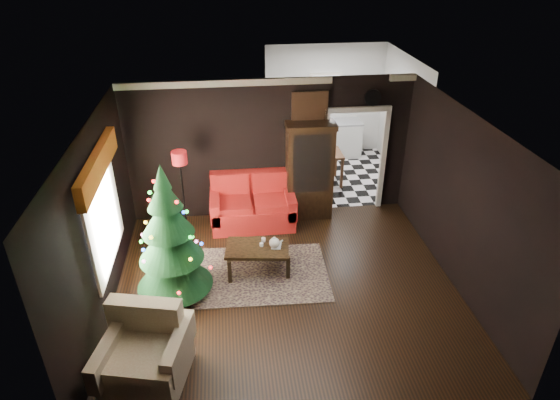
{
  "coord_description": "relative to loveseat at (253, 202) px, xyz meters",
  "views": [
    {
      "loc": [
        -0.85,
        -6.06,
        5.03
      ],
      "look_at": [
        0.0,
        0.9,
        1.15
      ],
      "focal_mm": 30.56,
      "sensor_mm": 36.0,
      "label": 1
    }
  ],
  "objects": [
    {
      "name": "ceiling",
      "position": [
        0.4,
        -2.05,
        2.3
      ],
      "size": [
        5.5,
        5.5,
        0.0
      ],
      "primitive_type": "plane",
      "rotation": [
        3.14,
        0.0,
        0.0
      ],
      "color": "white",
      "rests_on": "ground"
    },
    {
      "name": "cup_b",
      "position": [
        0.09,
        -1.36,
        0.02
      ],
      "size": [
        0.08,
        0.08,
        0.06
      ],
      "primitive_type": "cylinder",
      "rotation": [
        0.0,
        0.0,
        -0.19
      ],
      "color": "silver",
      "rests_on": "coffee_table"
    },
    {
      "name": "kitchen_floor",
      "position": [
        2.1,
        1.95,
        -0.5
      ],
      "size": [
        3.0,
        3.0,
        0.0
      ],
      "primitive_type": "plane",
      "color": "white",
      "rests_on": "ground"
    },
    {
      "name": "coffee_table",
      "position": [
        -0.03,
        -1.53,
        -0.25
      ],
      "size": [
        1.13,
        0.77,
        0.47
      ],
      "primitive_type": null,
      "rotation": [
        0.0,
        0.0,
        -0.14
      ],
      "color": "black",
      "rests_on": "rug"
    },
    {
      "name": "curio_cabinet",
      "position": [
        1.15,
        0.22,
        0.45
      ],
      "size": [
        0.9,
        0.45,
        1.9
      ],
      "primitive_type": null,
      "color": "black",
      "rests_on": "ground"
    },
    {
      "name": "wall_clock",
      "position": [
        2.35,
        0.4,
        1.88
      ],
      "size": [
        0.32,
        0.32,
        0.06
      ],
      "primitive_type": "cylinder",
      "color": "white",
      "rests_on": "wall_back"
    },
    {
      "name": "teapot",
      "position": [
        0.25,
        -1.57,
        0.08
      ],
      "size": [
        0.23,
        0.23,
        0.19
      ],
      "primitive_type": null,
      "rotation": [
        0.0,
        0.0,
        0.18
      ],
      "color": "silver",
      "rests_on": "coffee_table"
    },
    {
      "name": "floor_lamp",
      "position": [
        -1.29,
        -0.19,
        0.33
      ],
      "size": [
        0.32,
        0.32,
        1.77
      ],
      "primitive_type": null,
      "rotation": [
        0.0,
        0.0,
        0.06
      ],
      "color": "black",
      "rests_on": "ground"
    },
    {
      "name": "kitchen_counter",
      "position": [
        2.1,
        3.15,
        -0.05
      ],
      "size": [
        1.8,
        0.6,
        0.9
      ],
      "primitive_type": "cube",
      "color": "white",
      "rests_on": "ground"
    },
    {
      "name": "kitchen_window",
      "position": [
        2.1,
        3.4,
        1.2
      ],
      "size": [
        0.7,
        0.06,
        0.7
      ],
      "primitive_type": "cube",
      "color": "white",
      "rests_on": "ground"
    },
    {
      "name": "loveseat",
      "position": [
        0.0,
        0.0,
        0.0
      ],
      "size": [
        1.7,
        0.9,
        1.0
      ],
      "primitive_type": null,
      "color": "maroon",
      "rests_on": "ground"
    },
    {
      "name": "cup_a",
      "position": [
        0.04,
        -1.5,
        0.01
      ],
      "size": [
        0.08,
        0.08,
        0.05
      ],
      "primitive_type": "cylinder",
      "rotation": [
        0.0,
        0.0,
        0.41
      ],
      "color": "white",
      "rests_on": "coffee_table"
    },
    {
      "name": "painting",
      "position": [
        1.15,
        0.41,
        1.75
      ],
      "size": [
        0.62,
        0.05,
        0.52
      ],
      "primitive_type": "cube",
      "color": "#C48343",
      "rests_on": "wall_back"
    },
    {
      "name": "rug",
      "position": [
        0.02,
        -1.63,
        -0.49
      ],
      "size": [
        2.32,
        1.73,
        0.01
      ],
      "primitive_type": "cube",
      "rotation": [
        0.0,
        0.0,
        -0.04
      ],
      "color": "#342831",
      "rests_on": "ground"
    },
    {
      "name": "floor",
      "position": [
        0.4,
        -2.05,
        -0.5
      ],
      "size": [
        5.5,
        5.5,
        0.0
      ],
      "primitive_type": "plane",
      "color": "black",
      "rests_on": "ground"
    },
    {
      "name": "wall_right",
      "position": [
        3.15,
        -2.05,
        0.9
      ],
      "size": [
        0.0,
        5.5,
        5.5
      ],
      "primitive_type": "plane",
      "rotation": [
        1.57,
        0.0,
        -1.57
      ],
      "color": "black",
      "rests_on": "ground"
    },
    {
      "name": "wall_back",
      "position": [
        0.4,
        0.45,
        0.9
      ],
      "size": [
        5.5,
        0.0,
        5.5
      ],
      "primitive_type": "plane",
      "rotation": [
        1.57,
        0.0,
        0.0
      ],
      "color": "black",
      "rests_on": "ground"
    },
    {
      "name": "kitchen_table",
      "position": [
        1.8,
        1.65,
        -0.12
      ],
      "size": [
        0.7,
        0.7,
        0.75
      ],
      "primitive_type": null,
      "color": "brown",
      "rests_on": "ground"
    },
    {
      "name": "left_window",
      "position": [
        -2.31,
        -1.85,
        0.95
      ],
      "size": [
        0.05,
        1.6,
        1.4
      ],
      "primitive_type": "cube",
      "color": "white",
      "rests_on": "wall_left"
    },
    {
      "name": "wall_left",
      "position": [
        -2.35,
        -2.05,
        0.9
      ],
      "size": [
        0.0,
        5.5,
        5.5
      ],
      "primitive_type": "plane",
      "rotation": [
        1.57,
        0.0,
        1.57
      ],
      "color": "black",
      "rests_on": "ground"
    },
    {
      "name": "christmas_tree",
      "position": [
        -1.38,
        -1.93,
        0.55
      ],
      "size": [
        1.23,
        1.23,
        2.28
      ],
      "primitive_type": null,
      "rotation": [
        0.0,
        0.0,
        0.03
      ],
      "color": "black",
      "rests_on": "ground"
    },
    {
      "name": "book",
      "position": [
        0.21,
        -1.52,
        0.09
      ],
      "size": [
        0.16,
        0.05,
        0.22
      ],
      "primitive_type": "imported",
      "rotation": [
        0.0,
        0.0,
        -0.22
      ],
      "color": "#9C7A5E",
      "rests_on": "coffee_table"
    },
    {
      "name": "doorway",
      "position": [
        2.1,
        0.45,
        0.55
      ],
      "size": [
        1.1,
        0.1,
        2.1
      ],
      "primitive_type": null,
      "color": "silver",
      "rests_on": "ground"
    },
    {
      "name": "valance",
      "position": [
        -2.23,
        -1.85,
        1.77
      ],
      "size": [
        0.12,
        2.1,
        0.35
      ],
      "primitive_type": "cube",
      "color": "#994914",
      "rests_on": "wall_left"
    },
    {
      "name": "armchair",
      "position": [
        -1.62,
        -3.64,
        -0.04
      ],
      "size": [
        1.23,
        1.23,
        1.04
      ],
      "primitive_type": null,
      "rotation": [
        0.0,
        0.0,
        -0.24
      ],
      "color": "#A09A7D",
      "rests_on": "ground"
    },
    {
      "name": "wall_front",
      "position": [
        0.4,
        -4.55,
        0.9
      ],
      "size": [
        5.5,
        0.0,
        5.5
      ],
      "primitive_type": "plane",
      "rotation": [
        -1.57,
        0.0,
        0.0
      ],
      "color": "black",
      "rests_on": "ground"
    }
  ]
}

